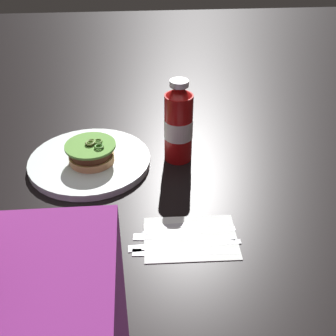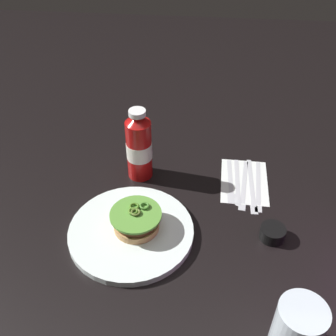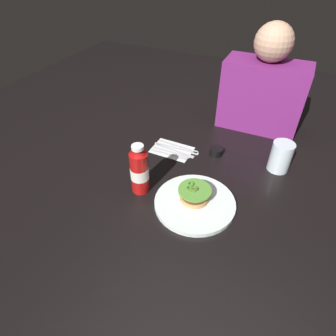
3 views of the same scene
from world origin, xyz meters
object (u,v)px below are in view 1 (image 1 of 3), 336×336
at_px(burger_sandwich, 91,153).
at_px(napkin, 191,238).
at_px(condiment_cup, 88,259).
at_px(fork_utensil, 180,224).
at_px(ketchup_bottle, 178,124).
at_px(table_knife, 179,251).
at_px(steak_knife, 177,236).
at_px(dinner_plate, 90,161).
at_px(butter_knife, 177,244).
at_px(spoon_utensil, 175,231).

xyz_separation_m(burger_sandwich, napkin, (-0.20, 0.26, -0.04)).
bearing_deg(condiment_cup, fork_utensil, -152.26).
bearing_deg(burger_sandwich, napkin, 128.12).
relative_size(ketchup_bottle, fork_utensil, 1.16).
distance_m(ketchup_bottle, napkin, 0.30).
xyz_separation_m(fork_utensil, table_knife, (0.01, 0.07, 0.00)).
bearing_deg(steak_knife, ketchup_bottle, -95.90).
bearing_deg(ketchup_bottle, dinner_plate, 2.91).
xyz_separation_m(dinner_plate, steak_knife, (-0.19, 0.27, -0.00)).
distance_m(napkin, butter_knife, 0.03).
bearing_deg(table_knife, condiment_cup, 6.55).
relative_size(dinner_plate, napkin, 1.63).
bearing_deg(table_knife, spoon_utensil, -87.86).
height_order(spoon_utensil, steak_knife, same).
xyz_separation_m(condiment_cup, table_knife, (-0.16, -0.02, -0.01)).
bearing_deg(napkin, steak_knife, -5.86).
xyz_separation_m(ketchup_bottle, fork_utensil, (0.02, 0.25, -0.09)).
bearing_deg(spoon_utensil, fork_utensil, -121.88).
xyz_separation_m(ketchup_bottle, table_knife, (0.03, 0.32, -0.09)).
xyz_separation_m(burger_sandwich, fork_utensil, (-0.19, 0.22, -0.04)).
distance_m(napkin, spoon_utensil, 0.03).
bearing_deg(spoon_utensil, dinner_plate, -54.16).
xyz_separation_m(steak_knife, table_knife, (0.00, 0.04, 0.00)).
xyz_separation_m(dinner_plate, butter_knife, (-0.19, 0.29, -0.00)).
xyz_separation_m(dinner_plate, spoon_utensil, (-0.18, 0.25, -0.00)).
xyz_separation_m(ketchup_bottle, napkin, (0.00, 0.28, -0.09)).
bearing_deg(dinner_plate, spoon_utensil, 125.84).
height_order(napkin, steak_knife, steak_knife).
bearing_deg(dinner_plate, condiment_cup, 93.85).
xyz_separation_m(fork_utensil, butter_knife, (0.01, 0.06, 0.00)).
distance_m(burger_sandwich, ketchup_bottle, 0.22).
distance_m(napkin, fork_utensil, 0.04).
relative_size(fork_utensil, table_knife, 0.88).
bearing_deg(steak_knife, burger_sandwich, -55.22).
bearing_deg(butter_knife, table_knife, 92.80).
xyz_separation_m(steak_knife, butter_knife, (0.00, 0.02, 0.00)).
distance_m(fork_utensil, butter_knife, 0.06).
xyz_separation_m(dinner_plate, table_knife, (-0.19, 0.31, -0.00)).
height_order(dinner_plate, table_knife, dinner_plate).
bearing_deg(steak_knife, dinner_plate, -55.33).
height_order(dinner_plate, burger_sandwich, burger_sandwich).
relative_size(dinner_plate, steak_knife, 1.48).
relative_size(condiment_cup, napkin, 0.33).
bearing_deg(spoon_utensil, butter_knife, 91.85).
xyz_separation_m(condiment_cup, butter_knife, (-0.16, -0.04, -0.01)).
bearing_deg(spoon_utensil, steak_knife, 101.41).
xyz_separation_m(burger_sandwich, spoon_utensil, (-0.18, 0.24, -0.04)).
distance_m(dinner_plate, condiment_cup, 0.33).
bearing_deg(butter_knife, burger_sandwich, -57.63).
bearing_deg(dinner_plate, napkin, 127.87).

